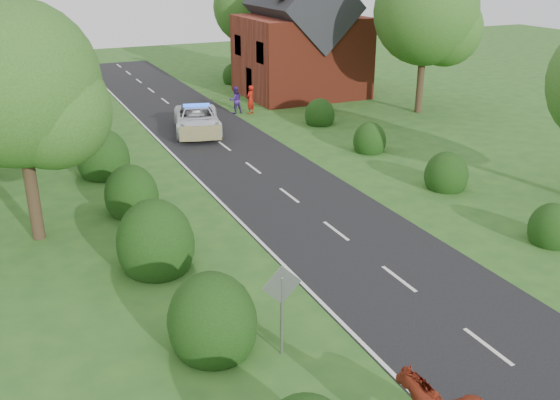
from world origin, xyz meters
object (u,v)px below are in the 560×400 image
road_sign (282,297)px  pedestrian_purple (236,100)px  police_van (197,120)px  pedestrian_red (250,100)px

road_sign → pedestrian_purple: size_ratio=1.46×
road_sign → police_van: 21.79m
road_sign → police_van: bearing=77.9°
police_van → pedestrian_purple: size_ratio=3.39×
road_sign → pedestrian_purple: road_sign is taller
road_sign → pedestrian_red: road_sign is taller
road_sign → pedestrian_red: (9.02, 24.14, -0.74)m
pedestrian_red → police_van: bearing=-2.8°
road_sign → pedestrian_purple: 25.97m
road_sign → police_van: (4.57, 21.28, -0.90)m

